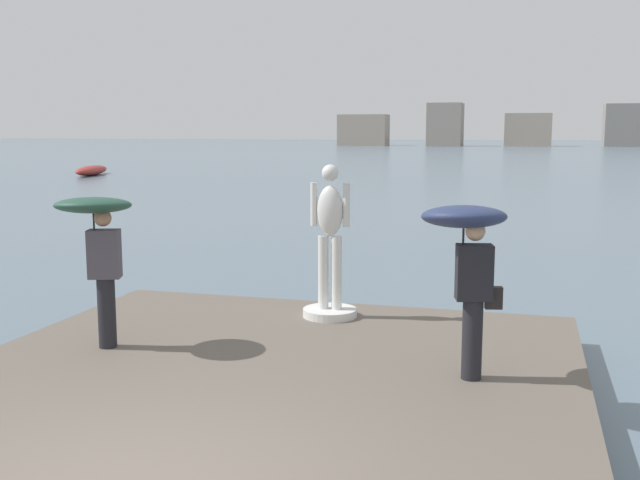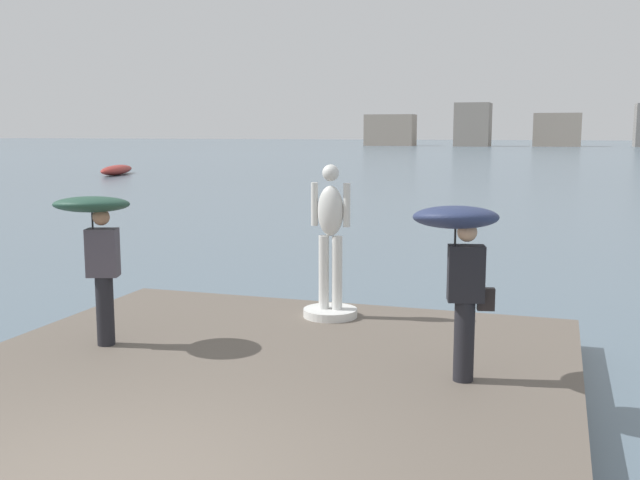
# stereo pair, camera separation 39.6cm
# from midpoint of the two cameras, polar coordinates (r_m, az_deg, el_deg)

# --- Properties ---
(ground_plane) EXTENTS (400.00, 400.00, 0.00)m
(ground_plane) POSITION_cam_midpoint_polar(r_m,az_deg,el_deg) (44.76, 11.80, 4.28)
(ground_plane) COLOR slate
(pier) EXTENTS (7.06, 9.48, 0.40)m
(pier) POSITION_cam_midpoint_polar(r_m,az_deg,el_deg) (7.54, -9.29, -14.20)
(pier) COLOR #60564C
(pier) RESTS_ON ground
(statue_white_figure) EXTENTS (0.79, 0.79, 2.21)m
(statue_white_figure) POSITION_cam_midpoint_polar(r_m,az_deg,el_deg) (10.70, -0.29, -1.23)
(statue_white_figure) COLOR silver
(statue_white_figure) RESTS_ON pier
(onlooker_left) EXTENTS (1.17, 1.18, 1.91)m
(onlooker_left) POSITION_cam_midpoint_polar(r_m,az_deg,el_deg) (9.57, -17.79, 0.59)
(onlooker_left) COLOR black
(onlooker_left) RESTS_ON pier
(onlooker_right) EXTENTS (1.09, 1.11, 1.94)m
(onlooker_right) POSITION_cam_midpoint_polar(r_m,az_deg,el_deg) (8.05, 9.85, -0.38)
(onlooker_right) COLOR black
(onlooker_right) RESTS_ON pier
(boat_near) EXTENTS (2.58, 5.70, 0.67)m
(boat_near) POSITION_cam_midpoint_polar(r_m,az_deg,el_deg) (54.00, -17.28, 5.11)
(boat_near) COLOR #9E2D28
(boat_near) RESTS_ON ground
(distant_skyline) EXTENTS (67.73, 12.62, 10.14)m
(distant_skyline) POSITION_cam_midpoint_polar(r_m,az_deg,el_deg) (150.35, 15.13, 8.41)
(distant_skyline) COLOR gray
(distant_skyline) RESTS_ON ground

